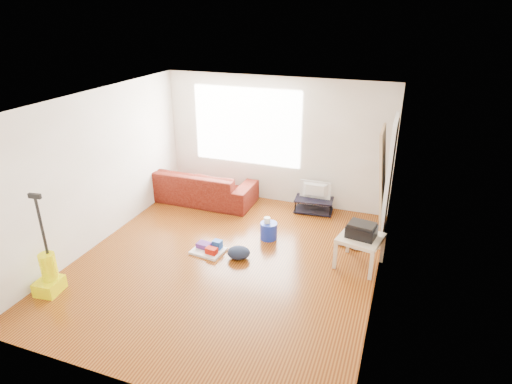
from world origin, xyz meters
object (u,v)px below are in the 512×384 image
(side_table, at_px, (360,241))
(cleaning_tray, at_px, (209,249))
(sofa, at_px, (201,200))
(bucket, at_px, (269,238))
(backpack, at_px, (239,258))
(vacuum, at_px, (49,274))
(tv_stand, at_px, (314,205))

(side_table, relative_size, cleaning_tray, 1.32)
(sofa, distance_m, bucket, 2.07)
(backpack, bearing_deg, sofa, 116.20)
(sofa, distance_m, vacuum, 3.52)
(vacuum, bearing_deg, cleaning_tray, 39.25)
(bucket, distance_m, backpack, 0.80)
(tv_stand, height_order, side_table, side_table)
(tv_stand, bearing_deg, backpack, -114.63)
(bucket, bearing_deg, side_table, -11.09)
(side_table, height_order, bucket, side_table)
(tv_stand, bearing_deg, bucket, -115.85)
(vacuum, bearing_deg, backpack, 31.06)
(bucket, xyz_separation_m, backpack, (-0.24, -0.76, 0.00))
(cleaning_tray, bearing_deg, vacuum, -133.75)
(cleaning_tray, bearing_deg, side_table, 10.78)
(tv_stand, distance_m, bucket, 1.38)
(side_table, bearing_deg, cleaning_tray, -169.22)
(tv_stand, xyz_separation_m, cleaning_tray, (-1.26, -2.03, -0.09))
(sofa, bearing_deg, backpack, 131.34)
(bucket, height_order, cleaning_tray, cleaning_tray)
(sofa, height_order, side_table, side_table)
(backpack, bearing_deg, cleaning_tray, 163.09)
(sofa, bearing_deg, bucket, 150.68)
(sofa, distance_m, cleaning_tray, 2.05)
(bucket, relative_size, backpack, 0.80)
(sofa, bearing_deg, tv_stand, -173.31)
(backpack, relative_size, vacuum, 0.25)
(tv_stand, distance_m, vacuum, 4.72)
(side_table, xyz_separation_m, cleaning_tray, (-2.32, -0.44, -0.36))
(backpack, bearing_deg, bucket, 57.26)
(bucket, distance_m, vacuum, 3.43)
(sofa, relative_size, tv_stand, 2.96)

